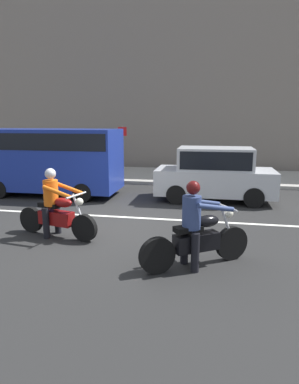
% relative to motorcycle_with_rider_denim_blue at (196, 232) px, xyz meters
% --- Properties ---
extents(ground_plane, '(80.00, 80.00, 0.00)m').
position_rel_motorcycle_with_rider_denim_blue_xyz_m(ground_plane, '(-2.17, 1.99, -0.66)').
color(ground_plane, black).
extents(sidewalk_slab, '(40.00, 4.40, 0.14)m').
position_rel_motorcycle_with_rider_denim_blue_xyz_m(sidewalk_slab, '(-2.17, 9.99, -0.59)').
color(sidewalk_slab, '#99968E').
rests_on(sidewalk_slab, ground_plane).
extents(building_facade, '(40.00, 1.40, 12.08)m').
position_rel_motorcycle_with_rider_denim_blue_xyz_m(building_facade, '(-2.17, 13.39, 5.38)').
color(building_facade, slate).
rests_on(building_facade, ground_plane).
extents(lane_marking_stripe, '(18.00, 0.14, 0.01)m').
position_rel_motorcycle_with_rider_denim_blue_xyz_m(lane_marking_stripe, '(-1.33, 2.89, -0.66)').
color(lane_marking_stripe, silver).
rests_on(lane_marking_stripe, ground_plane).
extents(motorcycle_with_rider_denim_blue, '(1.95, 1.35, 1.63)m').
position_rel_motorcycle_with_rider_denim_blue_xyz_m(motorcycle_with_rider_denim_blue, '(0.00, 0.00, 0.00)').
color(motorcycle_with_rider_denim_blue, black).
rests_on(motorcycle_with_rider_denim_blue, ground_plane).
extents(motorcycle_with_rider_orange_stripe, '(2.15, 0.83, 1.61)m').
position_rel_motorcycle_with_rider_denim_blue_xyz_m(motorcycle_with_rider_orange_stripe, '(-3.29, 1.06, -0.01)').
color(motorcycle_with_rider_orange_stripe, black).
rests_on(motorcycle_with_rider_orange_stripe, ground_plane).
extents(parked_hatchback_silver, '(3.93, 1.76, 1.80)m').
position_rel_motorcycle_with_rider_denim_blue_xyz_m(parked_hatchback_silver, '(0.35, 5.46, 0.27)').
color(parked_hatchback_silver, '#B2B5BA').
rests_on(parked_hatchback_silver, ground_plane).
extents(parked_van_cobalt_blue, '(5.00, 1.96, 2.39)m').
position_rel_motorcycle_with_rider_denim_blue_xyz_m(parked_van_cobalt_blue, '(-5.53, 5.26, 0.72)').
color(parked_van_cobalt_blue, navy).
rests_on(parked_van_cobalt_blue, ground_plane).
extents(street_sign_post, '(0.44, 0.08, 2.27)m').
position_rel_motorcycle_with_rider_denim_blue_xyz_m(street_sign_post, '(-4.23, 10.49, 0.86)').
color(street_sign_post, gray).
rests_on(street_sign_post, sidewalk_slab).
extents(pedestrian_bystander, '(0.34, 0.34, 1.79)m').
position_rel_motorcycle_with_rider_denim_blue_xyz_m(pedestrian_bystander, '(-7.19, 10.84, 0.52)').
color(pedestrian_bystander, black).
rests_on(pedestrian_bystander, sidewalk_slab).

